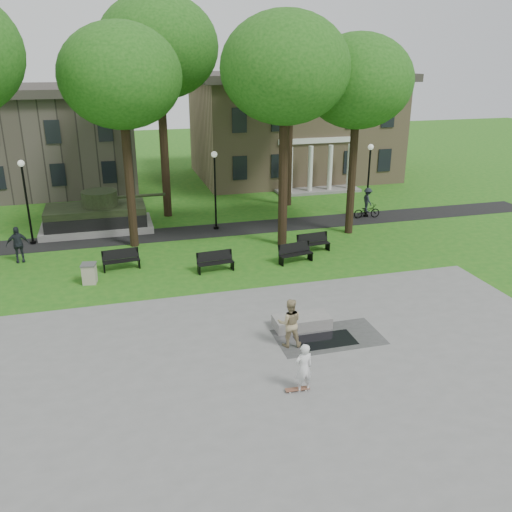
# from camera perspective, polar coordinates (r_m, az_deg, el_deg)

# --- Properties ---
(ground) EXTENTS (120.00, 120.00, 0.00)m
(ground) POSITION_cam_1_polar(r_m,az_deg,el_deg) (22.00, 0.87, -6.63)
(ground) COLOR #1E5E16
(ground) RESTS_ON ground
(plaza) EXTENTS (22.00, 16.00, 0.02)m
(plaza) POSITION_cam_1_polar(r_m,az_deg,el_deg) (17.91, 5.45, -13.62)
(plaza) COLOR gray
(plaza) RESTS_ON ground
(footpath) EXTENTS (44.00, 2.60, 0.01)m
(footpath) POSITION_cam_1_polar(r_m,az_deg,el_deg) (32.84, -4.96, 2.65)
(footpath) COLOR black
(footpath) RESTS_ON ground
(building_right) EXTENTS (17.00, 12.00, 8.60)m
(building_right) POSITION_cam_1_polar(r_m,az_deg,el_deg) (47.73, 3.85, 13.62)
(building_right) COLOR #9E8460
(building_right) RESTS_ON ground
(building_left) EXTENTS (15.00, 10.00, 7.20)m
(building_left) POSITION_cam_1_polar(r_m,az_deg,el_deg) (46.08, -22.45, 10.97)
(building_left) COLOR #4C443D
(building_left) RESTS_ON ground
(tree_1) EXTENTS (6.20, 6.20, 11.63)m
(tree_1) POSITION_cam_1_polar(r_m,az_deg,el_deg) (29.33, -14.06, 17.83)
(tree_1) COLOR black
(tree_1) RESTS_ON ground
(tree_2) EXTENTS (6.60, 6.60, 12.16)m
(tree_2) POSITION_cam_1_polar(r_m,az_deg,el_deg) (28.74, 3.09, 19.05)
(tree_2) COLOR black
(tree_2) RESTS_ON ground
(tree_3) EXTENTS (6.00, 6.00, 11.19)m
(tree_3) POSITION_cam_1_polar(r_m,az_deg,el_deg) (31.38, 10.67, 17.55)
(tree_3) COLOR black
(tree_3) RESTS_ON ground
(tree_4) EXTENTS (7.20, 7.20, 13.50)m
(tree_4) POSITION_cam_1_polar(r_m,az_deg,el_deg) (34.97, -10.26, 20.79)
(tree_4) COLOR black
(tree_4) RESTS_ON ground
(tree_5) EXTENTS (6.40, 6.40, 12.44)m
(tree_5) POSITION_cam_1_polar(r_m,az_deg,el_deg) (37.28, 3.67, 19.91)
(tree_5) COLOR black
(tree_5) RESTS_ON ground
(lamp_left) EXTENTS (0.36, 0.36, 4.73)m
(lamp_left) POSITION_cam_1_polar(r_m,az_deg,el_deg) (32.24, -23.06, 5.89)
(lamp_left) COLOR black
(lamp_left) RESTS_ON ground
(lamp_mid) EXTENTS (0.36, 0.36, 4.73)m
(lamp_mid) POSITION_cam_1_polar(r_m,az_deg,el_deg) (32.48, -4.34, 7.57)
(lamp_mid) COLOR black
(lamp_mid) RESTS_ON ground
(lamp_right) EXTENTS (0.36, 0.36, 4.73)m
(lamp_right) POSITION_cam_1_polar(r_m,az_deg,el_deg) (35.70, 11.78, 8.38)
(lamp_right) COLOR black
(lamp_right) RESTS_ON ground
(tank_monument) EXTENTS (7.45, 3.40, 2.40)m
(tank_monument) POSITION_cam_1_polar(r_m,az_deg,el_deg) (34.06, -16.40, 4.03)
(tank_monument) COLOR gray
(tank_monument) RESTS_ON ground
(puddle) EXTENTS (2.20, 1.20, 0.00)m
(puddle) POSITION_cam_1_polar(r_m,az_deg,el_deg) (20.58, 7.35, -8.79)
(puddle) COLOR black
(puddle) RESTS_ON plaza
(concrete_block) EXTENTS (2.21, 1.01, 0.45)m
(concrete_block) POSITION_cam_1_polar(r_m,az_deg,el_deg) (21.32, 4.85, -6.90)
(concrete_block) COLOR gray
(concrete_block) RESTS_ON plaza
(skateboard) EXTENTS (0.79, 0.24, 0.07)m
(skateboard) POSITION_cam_1_polar(r_m,az_deg,el_deg) (17.71, 4.37, -13.85)
(skateboard) COLOR brown
(skateboard) RESTS_ON plaza
(skateboarder) EXTENTS (0.65, 0.47, 1.66)m
(skateboarder) POSITION_cam_1_polar(r_m,az_deg,el_deg) (17.30, 5.03, -11.64)
(skateboarder) COLOR silver
(skateboarder) RESTS_ON plaza
(friend_watching) EXTENTS (1.02, 0.86, 1.84)m
(friend_watching) POSITION_cam_1_polar(r_m,az_deg,el_deg) (19.69, 3.56, -7.03)
(friend_watching) COLOR tan
(friend_watching) RESTS_ON plaza
(pedestrian_walker) EXTENTS (1.16, 0.62, 1.89)m
(pedestrian_walker) POSITION_cam_1_polar(r_m,az_deg,el_deg) (30.08, -23.79, 1.12)
(pedestrian_walker) COLOR #21262C
(pedestrian_walker) RESTS_ON ground
(cyclist) EXTENTS (1.79, 1.02, 1.99)m
(cyclist) POSITION_cam_1_polar(r_m,az_deg,el_deg) (35.89, 11.62, 5.20)
(cyclist) COLOR black
(cyclist) RESTS_ON ground
(park_bench_0) EXTENTS (1.84, 0.70, 1.00)m
(park_bench_0) POSITION_cam_1_polar(r_m,az_deg,el_deg) (27.57, -14.01, -0.31)
(park_bench_0) COLOR black
(park_bench_0) RESTS_ON ground
(park_bench_1) EXTENTS (1.83, 0.67, 1.00)m
(park_bench_1) POSITION_cam_1_polar(r_m,az_deg,el_deg) (26.57, -4.31, -0.52)
(park_bench_1) COLOR black
(park_bench_1) RESTS_ON ground
(park_bench_2) EXTENTS (1.85, 0.84, 1.00)m
(park_bench_2) POSITION_cam_1_polar(r_m,az_deg,el_deg) (27.71, 4.16, 0.38)
(park_bench_2) COLOR black
(park_bench_2) RESTS_ON ground
(park_bench_3) EXTENTS (1.83, 0.68, 1.00)m
(park_bench_3) POSITION_cam_1_polar(r_m,az_deg,el_deg) (29.32, 6.03, 1.46)
(park_bench_3) COLOR black
(park_bench_3) RESTS_ON ground
(trash_bin) EXTENTS (0.76, 0.76, 0.96)m
(trash_bin) POSITION_cam_1_polar(r_m,az_deg,el_deg) (26.28, -17.14, -1.75)
(trash_bin) COLOR #B0A391
(trash_bin) RESTS_ON ground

